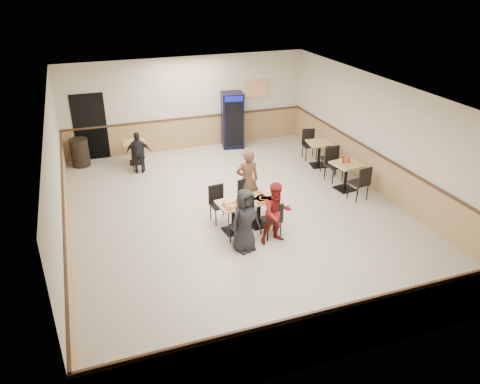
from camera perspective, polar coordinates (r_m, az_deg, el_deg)
name	(u,v)px	position (r m, az deg, el deg)	size (l,w,h in m)	color
ground	(239,214)	(11.60, -0.12, -2.67)	(10.00, 10.00, 0.00)	beige
room_shell	(266,149)	(14.11, 3.21, 5.25)	(10.00, 10.00, 10.00)	silver
main_table	(246,210)	(10.76, 0.77, -2.20)	(1.40, 0.80, 0.72)	black
main_chairs	(244,211)	(10.76, 0.54, -2.35)	(1.34, 1.68, 0.91)	black
diner_woman_left	(245,220)	(9.84, 0.63, -3.49)	(0.70, 0.46, 1.43)	black
diner_woman_right	(277,213)	(10.17, 4.50, -2.59)	(0.69, 0.54, 1.42)	maroon
diner_man_opposite	(247,181)	(11.44, 0.91, 1.40)	(0.58, 0.38, 1.60)	brown
lone_diner	(139,153)	(13.99, -12.26, 4.71)	(0.73, 0.30, 1.25)	black
tabletop_clutter	(250,200)	(10.62, 1.21, -1.02)	(1.20, 0.66, 0.12)	#B5240C
side_table_near	(346,172)	(12.96, 12.82, 2.37)	(0.82, 0.82, 0.77)	black
side_table_near_chair_south	(359,182)	(12.50, 14.27, 1.19)	(0.45, 0.45, 0.97)	black
side_table_near_chair_north	(335,165)	(13.44, 11.45, 3.27)	(0.45, 0.45, 0.97)	black
side_table_far	(319,150)	(14.39, 9.64, 5.02)	(0.81, 0.81, 0.76)	black
side_table_far_chair_south	(329,158)	(13.91, 10.82, 4.08)	(0.44, 0.44, 0.96)	black
side_table_far_chair_north	(310,145)	(14.89, 8.52, 5.73)	(0.44, 0.44, 0.96)	black
condiment_caddy	(345,160)	(12.85, 12.74, 3.85)	(0.23, 0.06, 0.20)	#AF1C0C
back_table	(135,149)	(14.78, -12.66, 5.14)	(0.70, 0.70, 0.69)	black
back_table_chair_lone	(138,156)	(14.27, -12.33, 4.33)	(0.41, 0.41, 0.88)	black
pepsi_cooler	(232,120)	(15.68, -0.93, 8.75)	(0.81, 0.81, 1.84)	black
trash_bin	(80,153)	(15.04, -18.93, 4.58)	(0.54, 0.54, 0.85)	black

